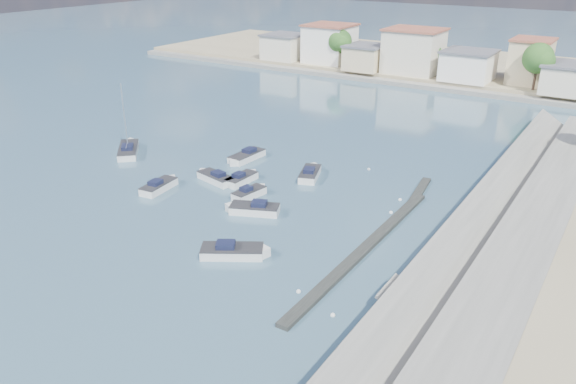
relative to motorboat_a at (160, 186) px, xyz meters
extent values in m
plane|color=#334E67|center=(17.08, 29.86, -0.38)|extent=(400.00, 400.00, 0.00)
cube|color=slate|center=(35.58, 2.86, 0.52)|extent=(5.00, 90.00, 1.80)
cube|color=slate|center=(31.23, 2.86, 0.52)|extent=(4.17, 90.00, 2.86)
cube|color=slate|center=(31.08, -6.14, 0.02)|extent=(5.31, 3.50, 1.94)
cube|color=black|center=(24.08, -0.14, -0.20)|extent=(1.00, 26.00, 0.35)
cube|color=black|center=(23.58, 13.86, -0.23)|extent=(2.00, 8.05, 0.30)
cube|color=gray|center=(17.08, 81.86, 0.32)|extent=(160.00, 40.00, 1.40)
cube|color=slate|center=(17.08, 60.86, 0.02)|extent=(160.00, 2.50, 0.80)
cube|color=beige|center=(-26.92, 65.86, 3.52)|extent=(8.00, 8.00, 5.00)
cube|color=#595960|center=(-26.92, 65.86, 6.20)|extent=(8.48, 8.48, 0.35)
cube|color=white|center=(-16.92, 67.86, 4.77)|extent=(9.00, 9.00, 7.50)
cube|color=#99513D|center=(-16.92, 67.86, 8.70)|extent=(9.54, 9.54, 0.35)
cube|color=beige|center=(-6.92, 64.86, 3.27)|extent=(7.00, 8.00, 4.50)
cube|color=#595960|center=(-6.92, 64.86, 5.70)|extent=(7.42, 8.48, 0.35)
cube|color=beige|center=(2.08, 66.86, 5.02)|extent=(10.00, 9.00, 8.00)
cube|color=#99513D|center=(2.08, 66.86, 9.20)|extent=(10.60, 9.54, 0.35)
cube|color=white|center=(13.08, 65.86, 3.52)|extent=(8.50, 8.50, 5.00)
cube|color=#595960|center=(13.08, 65.86, 6.20)|extent=(9.01, 9.01, 0.35)
cube|color=beige|center=(23.08, 68.86, 4.77)|extent=(6.50, 7.50, 7.50)
cube|color=#99513D|center=(23.08, 68.86, 8.70)|extent=(6.89, 7.95, 0.35)
cube|color=beige|center=(31.08, 64.86, 3.27)|extent=(9.50, 9.00, 4.50)
cylinder|color=#38281E|center=(-12.92, 64.86, 2.71)|extent=(0.44, 0.44, 3.38)
sphere|color=#224818|center=(-12.92, 64.86, 6.05)|extent=(4.80, 4.80, 4.80)
sphere|color=#224818|center=(-12.02, 64.26, 5.82)|extent=(3.60, 3.60, 3.60)
sphere|color=#224818|center=(-13.67, 65.31, 6.20)|extent=(3.30, 3.30, 3.30)
cylinder|color=#38281E|center=(5.08, 67.86, 2.48)|extent=(0.44, 0.44, 2.93)
sphere|color=#224818|center=(5.08, 67.86, 5.38)|extent=(4.16, 4.16, 4.16)
sphere|color=#224818|center=(5.86, 67.34, 5.18)|extent=(3.12, 3.12, 3.12)
sphere|color=#224818|center=(4.43, 68.25, 5.51)|extent=(2.86, 2.86, 2.86)
cylinder|color=#38281E|center=(25.08, 63.86, 2.82)|extent=(0.44, 0.44, 3.60)
sphere|color=#224818|center=(25.08, 63.86, 6.38)|extent=(5.12, 5.12, 5.12)
sphere|color=#224818|center=(26.04, 63.22, 6.14)|extent=(3.84, 3.84, 3.84)
sphere|color=#224818|center=(24.28, 64.34, 6.54)|extent=(3.52, 3.52, 3.52)
cube|color=silver|center=(0.03, -0.24, -0.08)|extent=(2.24, 4.64, 1.00)
cube|color=silver|center=(-0.19, 1.66, -0.08)|extent=(1.74, 1.74, 1.00)
cube|color=#262628|center=(0.03, -0.24, 0.42)|extent=(2.28, 4.64, 0.08)
cube|color=#151932|center=(0.08, -0.69, 0.66)|extent=(1.23, 1.45, 0.48)
cube|color=silver|center=(9.17, 3.46, -0.08)|extent=(2.08, 3.92, 1.00)
cube|color=silver|center=(9.42, 5.04, -0.08)|extent=(1.49, 1.49, 1.00)
cube|color=#262628|center=(9.17, 3.46, 0.42)|extent=(2.11, 3.93, 0.08)
cube|color=#151932|center=(9.11, 3.10, 0.66)|extent=(1.10, 1.25, 0.48)
cube|color=silver|center=(3.59, 4.92, -0.08)|extent=(4.96, 2.77, 1.00)
cube|color=silver|center=(1.62, 5.37, -0.08)|extent=(1.73, 1.73, 1.00)
cube|color=#262628|center=(3.59, 4.92, 0.42)|extent=(4.96, 2.81, 0.08)
cube|color=#151932|center=(4.05, 4.82, 0.66)|extent=(1.61, 1.39, 0.48)
cube|color=silver|center=(11.89, 0.68, -0.08)|extent=(5.09, 3.63, 1.00)
cube|color=silver|center=(10.04, -0.11, -0.08)|extent=(1.77, 1.77, 1.00)
cube|color=#262628|center=(11.89, 0.68, 0.42)|extent=(5.11, 3.66, 0.08)
cube|color=#151932|center=(12.32, 0.87, 0.66)|extent=(1.77, 1.66, 0.48)
cube|color=silver|center=(6.13, 6.15, -0.08)|extent=(1.74, 4.14, 1.00)
cube|color=silver|center=(6.18, 7.91, -0.08)|extent=(1.62, 1.62, 1.00)
cube|color=#262628|center=(6.13, 6.15, 0.42)|extent=(1.77, 4.14, 0.08)
cube|color=#151932|center=(6.12, 5.75, 0.66)|extent=(1.04, 1.26, 0.48)
cube|color=silver|center=(11.68, 11.53, -0.08)|extent=(3.29, 4.93, 1.00)
cube|color=silver|center=(11.01, 13.37, -0.08)|extent=(1.72, 1.72, 1.00)
cube|color=#262628|center=(11.68, 11.53, 0.42)|extent=(3.32, 4.94, 0.08)
cube|color=#151932|center=(11.84, 11.10, 0.66)|extent=(1.54, 1.68, 0.48)
cube|color=silver|center=(2.22, 12.46, -0.08)|extent=(2.17, 5.18, 1.00)
cube|color=silver|center=(2.11, 10.26, -0.08)|extent=(1.92, 1.92, 1.00)
cube|color=#262628|center=(2.22, 12.46, 0.42)|extent=(2.21, 5.18, 0.08)
cube|color=#151932|center=(2.24, 12.97, 0.66)|extent=(1.26, 1.58, 0.48)
cube|color=silver|center=(15.19, -7.07, -0.08)|extent=(5.45, 4.42, 1.00)
cube|color=silver|center=(17.07, -5.92, -0.08)|extent=(1.72, 1.72, 1.00)
cube|color=#262628|center=(15.19, -7.07, 0.42)|extent=(5.47, 4.45, 0.08)
cube|color=#151932|center=(14.75, -7.34, 0.66)|extent=(1.97, 1.88, 0.48)
cube|color=silver|center=(-11.64, 6.26, -0.08)|extent=(6.07, 6.26, 1.00)
cube|color=silver|center=(-13.61, 8.36, -0.08)|extent=(1.59, 1.59, 1.00)
cube|color=#262628|center=(-11.64, 6.26, 0.42)|extent=(6.11, 6.29, 0.08)
cube|color=#151932|center=(-11.19, 5.79, 0.66)|extent=(2.33, 2.36, 0.48)
cylinder|color=silver|center=(-11.64, 6.26, 4.42)|extent=(0.12, 0.12, 8.00)
cylinder|color=silver|center=(-10.82, 5.39, 1.12)|extent=(1.70, 1.80, 0.08)
sphere|color=white|center=(26.24, -9.91, -0.33)|extent=(0.36, 0.36, 0.36)
sphere|color=white|center=(23.03, 7.81, -0.33)|extent=(0.36, 0.36, 0.36)
sphere|color=white|center=(22.69, -8.70, -0.33)|extent=(0.36, 0.36, 0.36)
sphere|color=white|center=(29.85, 5.20, -0.33)|extent=(0.36, 0.36, 0.36)
sphere|color=white|center=(22.61, 11.13, -0.33)|extent=(0.36, 0.36, 0.36)
sphere|color=white|center=(16.22, 17.30, -0.33)|extent=(0.36, 0.36, 0.36)
camera|label=1|loc=(41.15, -38.92, 23.08)|focal=35.00mm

